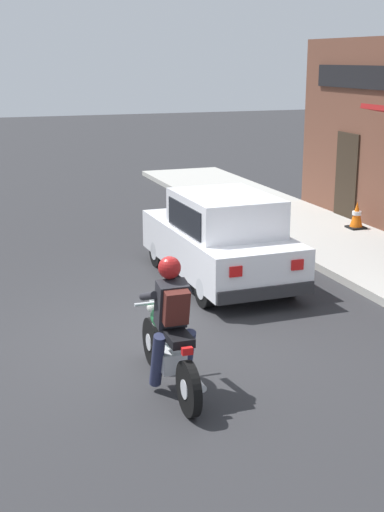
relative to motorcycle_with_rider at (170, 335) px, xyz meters
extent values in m
plane|color=#2B2B2D|center=(0.22, 1.38, -0.68)|extent=(80.00, 80.00, 0.00)
cube|color=#ADAAA3|center=(5.32, 4.38, -0.61)|extent=(2.60, 22.00, 0.14)
cube|color=#2D2319|center=(6.60, 7.00, 0.37)|extent=(0.04, 0.90, 2.10)
cylinder|color=black|center=(0.00, 0.72, -0.37)|extent=(0.11, 0.62, 0.62)
cylinder|color=silver|center=(0.00, 0.72, -0.37)|extent=(0.12, 0.22, 0.22)
cylinder|color=black|center=(-0.01, -0.68, -0.37)|extent=(0.11, 0.62, 0.62)
cylinder|color=silver|center=(-0.01, -0.68, -0.37)|extent=(0.12, 0.22, 0.22)
cube|color=silver|center=(0.00, -0.03, -0.29)|extent=(0.28, 0.40, 0.24)
ellipsoid|color=#196B33|center=(0.00, 0.22, 0.12)|extent=(0.30, 0.52, 0.24)
cube|color=black|center=(0.00, -0.26, 0.08)|extent=(0.26, 0.56, 0.10)
cylinder|color=silver|center=(0.00, 0.62, -0.05)|extent=(0.07, 0.33, 0.68)
cylinder|color=silver|center=(0.00, 0.50, 0.23)|extent=(0.56, 0.04, 0.04)
sphere|color=silver|center=(0.00, 0.67, 0.11)|extent=(0.16, 0.16, 0.16)
cylinder|color=silver|center=(0.15, -0.43, -0.39)|extent=(0.08, 0.55, 0.08)
cube|color=red|center=(-0.01, -0.63, 0.05)|extent=(0.12, 0.06, 0.08)
cylinder|color=#282D4C|center=(-0.18, -0.10, -0.25)|extent=(0.14, 0.35, 0.71)
cylinder|color=#282D4C|center=(0.18, -0.10, -0.25)|extent=(0.14, 0.35, 0.71)
cube|color=#232328|center=(0.00, -0.08, 0.40)|extent=(0.34, 0.33, 0.57)
cylinder|color=#232328|center=(-0.20, 0.16, 0.44)|extent=(0.09, 0.52, 0.26)
cylinder|color=#232328|center=(0.20, 0.16, 0.44)|extent=(0.09, 0.52, 0.26)
sphere|color=#A51919|center=(0.00, -0.02, 0.81)|extent=(0.26, 0.26, 0.26)
cube|color=#4C1E19|center=(0.00, -0.24, 0.42)|extent=(0.28, 0.24, 0.42)
cylinder|color=black|center=(1.37, 4.93, -0.38)|extent=(0.19, 0.60, 0.60)
cylinder|color=silver|center=(1.37, 4.93, -0.38)|extent=(0.20, 0.33, 0.33)
cylinder|color=black|center=(2.81, 4.95, -0.38)|extent=(0.19, 0.60, 0.60)
cylinder|color=silver|center=(2.81, 4.95, -0.38)|extent=(0.20, 0.33, 0.33)
cylinder|color=black|center=(1.40, 2.53, -0.38)|extent=(0.19, 0.60, 0.60)
cylinder|color=silver|center=(1.40, 2.53, -0.38)|extent=(0.20, 0.33, 0.33)
cylinder|color=black|center=(2.84, 2.55, -0.38)|extent=(0.19, 0.60, 0.60)
cylinder|color=silver|center=(2.84, 2.55, -0.38)|extent=(0.20, 0.33, 0.33)
cube|color=silver|center=(2.11, 3.74, -0.08)|extent=(1.69, 3.72, 0.70)
cube|color=silver|center=(2.11, 3.49, 0.56)|extent=(1.46, 1.92, 0.66)
cube|color=black|center=(2.10, 4.36, 0.51)|extent=(1.33, 0.37, 0.51)
cube|color=black|center=(1.39, 3.48, 0.54)|extent=(0.05, 1.52, 0.46)
cube|color=black|center=(2.84, 3.50, 0.54)|extent=(0.05, 1.52, 0.46)
cube|color=silver|center=(1.58, 5.60, 0.04)|extent=(0.24, 0.04, 0.14)
cube|color=red|center=(1.62, 1.88, 0.06)|extent=(0.20, 0.04, 0.16)
cube|color=silver|center=(2.59, 5.61, 0.04)|extent=(0.24, 0.04, 0.14)
cube|color=red|center=(2.64, 1.89, 0.06)|extent=(0.20, 0.04, 0.16)
cube|color=#28282B|center=(2.08, 5.57, -0.33)|extent=(1.61, 0.14, 0.20)
cube|color=#28282B|center=(2.13, 1.91, -0.33)|extent=(1.61, 0.14, 0.20)
cube|color=black|center=(6.20, 5.86, -0.52)|extent=(0.36, 0.36, 0.04)
cone|color=orange|center=(6.20, 5.86, -0.22)|extent=(0.28, 0.28, 0.56)
cylinder|color=white|center=(6.20, 5.86, -0.20)|extent=(0.20, 0.20, 0.08)
camera|label=1|loc=(-2.34, -7.30, 3.08)|focal=50.00mm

